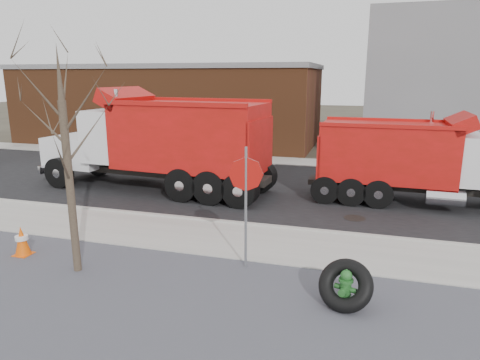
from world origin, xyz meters
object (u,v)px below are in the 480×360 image
(fire_hydrant, at_px, (345,290))
(dump_truck_red_b, at_px, (161,140))
(truck_tire, at_px, (346,285))
(dump_truck_red_a, at_px, (416,159))
(stop_sign, at_px, (246,188))

(fire_hydrant, bearing_deg, dump_truck_red_b, 155.06)
(truck_tire, bearing_deg, dump_truck_red_a, 76.17)
(truck_tire, bearing_deg, stop_sign, 153.33)
(truck_tire, relative_size, dump_truck_red_b, 0.13)
(fire_hydrant, height_order, dump_truck_red_b, dump_truck_red_b)
(dump_truck_red_a, distance_m, dump_truck_red_b, 9.56)
(stop_sign, xyz_separation_m, dump_truck_red_a, (4.36, 6.84, -0.34))
(truck_tire, distance_m, stop_sign, 3.07)
(truck_tire, distance_m, dump_truck_red_b, 10.58)
(dump_truck_red_a, bearing_deg, dump_truck_red_b, -173.66)
(dump_truck_red_a, height_order, dump_truck_red_b, dump_truck_red_b)
(fire_hydrant, xyz_separation_m, dump_truck_red_a, (1.98, 8.02, 1.29))
(fire_hydrant, height_order, dump_truck_red_a, dump_truck_red_a)
(truck_tire, xyz_separation_m, dump_truck_red_b, (-7.54, 7.26, 1.57))
(stop_sign, bearing_deg, fire_hydrant, -16.79)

